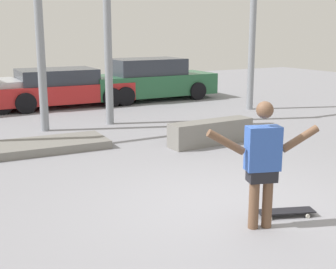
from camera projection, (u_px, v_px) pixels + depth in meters
name	position (u px, v px, depth m)	size (l,w,h in m)	color
ground_plane	(225.00, 205.00, 6.58)	(36.00, 36.00, 0.00)	gray
skateboarder	(263.00, 160.00, 5.66)	(1.37, 0.55, 1.60)	brown
skateboard	(286.00, 211.00, 6.20)	(0.79, 0.47, 0.08)	black
grind_box	(211.00, 132.00, 10.04)	(1.94, 0.46, 0.51)	slate
manual_pad	(25.00, 148.00, 9.45)	(3.30, 1.15, 0.17)	slate
parked_car_red	(61.00, 88.00, 14.95)	(4.38, 2.13, 1.19)	red
parked_car_green	(150.00, 80.00, 16.34)	(4.46, 1.97, 1.43)	#28603D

